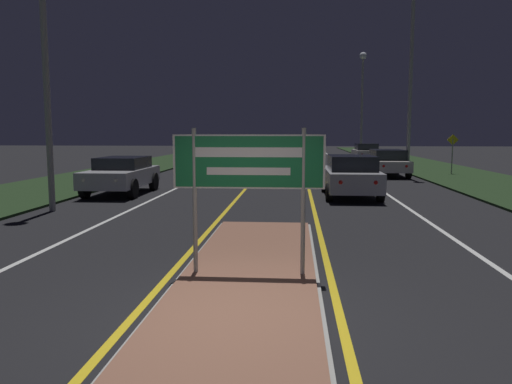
% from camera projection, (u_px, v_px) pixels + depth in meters
% --- Properties ---
extents(ground_plane, '(160.00, 160.00, 0.00)m').
position_uv_depth(ground_plane, '(236.00, 319.00, 6.22)').
color(ground_plane, black).
extents(median_island, '(2.23, 9.11, 0.10)m').
position_uv_depth(median_island, '(249.00, 276.00, 7.94)').
color(median_island, '#999993').
rests_on(median_island, ground_plane).
extents(verge_left, '(5.00, 100.00, 0.08)m').
position_uv_depth(verge_left, '(104.00, 175.00, 26.74)').
color(verge_left, '#1E3319').
rests_on(verge_left, ground_plane).
extents(verge_right, '(5.00, 100.00, 0.08)m').
position_uv_depth(verge_right, '(468.00, 178.00, 25.28)').
color(verge_right, '#1E3319').
rests_on(verge_right, ground_plane).
extents(centre_line_yellow_left, '(0.12, 70.00, 0.01)m').
position_uv_depth(centre_line_yellow_left, '(262.00, 170.00, 31.06)').
color(centre_line_yellow_left, gold).
rests_on(centre_line_yellow_left, ground_plane).
extents(centre_line_yellow_right, '(0.12, 70.00, 0.01)m').
position_uv_depth(centre_line_yellow_right, '(304.00, 170.00, 30.86)').
color(centre_line_yellow_right, gold).
rests_on(centre_line_yellow_right, ground_plane).
extents(lane_line_white_left, '(0.12, 70.00, 0.01)m').
position_uv_depth(lane_line_white_left, '(216.00, 169.00, 31.29)').
color(lane_line_white_left, silver).
rests_on(lane_line_white_left, ground_plane).
extents(lane_line_white_right, '(0.12, 70.00, 0.01)m').
position_uv_depth(lane_line_white_right, '(351.00, 170.00, 30.64)').
color(lane_line_white_right, silver).
rests_on(lane_line_white_right, ground_plane).
extents(edge_line_white_left, '(0.10, 70.00, 0.01)m').
position_uv_depth(edge_line_white_left, '(169.00, 169.00, 31.52)').
color(edge_line_white_left, silver).
rests_on(edge_line_white_left, ground_plane).
extents(edge_line_white_right, '(0.10, 70.00, 0.01)m').
position_uv_depth(edge_line_white_right, '(401.00, 171.00, 30.41)').
color(edge_line_white_right, silver).
rests_on(edge_line_white_right, ground_plane).
extents(highway_sign, '(2.37, 0.07, 2.28)m').
position_uv_depth(highway_sign, '(248.00, 169.00, 7.73)').
color(highway_sign, '#9E9E99').
rests_on(highway_sign, median_island).
extents(streetlight_right_near, '(0.51, 0.51, 10.14)m').
position_uv_depth(streetlight_right_near, '(412.00, 50.00, 24.62)').
color(streetlight_right_near, '#9E9E99').
rests_on(streetlight_right_near, ground_plane).
extents(streetlight_right_far, '(0.62, 0.62, 9.33)m').
position_uv_depth(streetlight_right_far, '(362.00, 85.00, 44.09)').
color(streetlight_right_far, '#9E9E99').
rests_on(streetlight_right_far, ground_plane).
extents(car_receding_0, '(1.92, 4.43, 1.50)m').
position_uv_depth(car_receding_0, '(351.00, 175.00, 17.96)').
color(car_receding_0, '#B7B7BC').
rests_on(car_receding_0, ground_plane).
extents(car_receding_1, '(1.92, 4.73, 1.42)m').
position_uv_depth(car_receding_1, '(387.00, 162.00, 26.55)').
color(car_receding_1, silver).
rests_on(car_receding_1, ground_plane).
extents(car_receding_2, '(1.87, 4.07, 1.50)m').
position_uv_depth(car_receding_2, '(366.00, 153.00, 37.89)').
color(car_receding_2, silver).
rests_on(car_receding_2, ground_plane).
extents(car_approaching_0, '(1.95, 4.26, 1.39)m').
position_uv_depth(car_approaching_0, '(122.00, 174.00, 18.78)').
color(car_approaching_0, '#B7B7BC').
rests_on(car_approaching_0, ground_plane).
extents(warning_sign, '(0.60, 0.06, 2.14)m').
position_uv_depth(warning_sign, '(452.00, 150.00, 27.02)').
color(warning_sign, '#9E9E99').
rests_on(warning_sign, verge_right).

